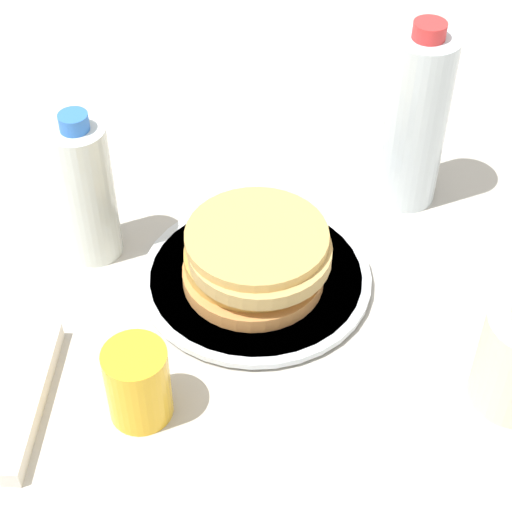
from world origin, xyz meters
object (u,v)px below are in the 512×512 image
object	(u,v)px
pancake_stack	(256,257)
water_bottle_near	(415,120)
juice_glass	(138,383)
water_bottle_mid	(86,191)
plate	(256,278)

from	to	relation	value
pancake_stack	water_bottle_near	size ratio (longest dim) A/B	0.70
juice_glass	water_bottle_near	bearing A→B (deg)	128.69
juice_glass	water_bottle_near	size ratio (longest dim) A/B	0.36
juice_glass	water_bottle_mid	size ratio (longest dim) A/B	0.45
plate	juice_glass	size ratio (longest dim) A/B	3.01
pancake_stack	juice_glass	world-z (taller)	juice_glass
plate	juice_glass	bearing A→B (deg)	-41.70
juice_glass	pancake_stack	bearing A→B (deg)	137.81
pancake_stack	water_bottle_mid	size ratio (longest dim) A/B	0.89
plate	water_bottle_near	bearing A→B (deg)	120.43
pancake_stack	juice_glass	bearing A→B (deg)	-42.19
plate	water_bottle_mid	size ratio (longest dim) A/B	1.36
plate	pancake_stack	bearing A→B (deg)	-6.03
juice_glass	water_bottle_near	xyz separation A→B (m)	(-0.27, 0.34, 0.07)
plate	juice_glass	world-z (taller)	juice_glass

